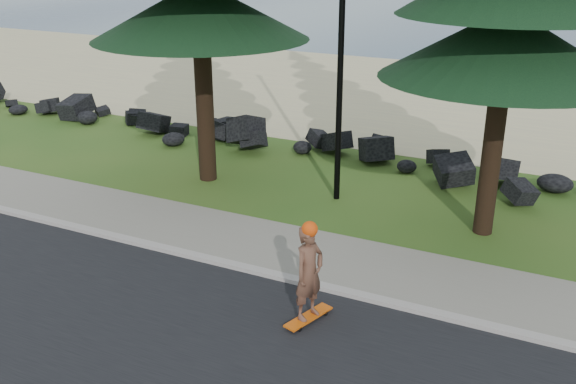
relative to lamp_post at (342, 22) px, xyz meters
The scene contains 8 objects.
ground 5.23m from the lamp_post, 90.00° to the right, with size 160.00×160.00×0.00m, color #2E591B.
kerb 5.79m from the lamp_post, 90.00° to the right, with size 160.00×0.20×0.10m, color #AAA199.
sidewalk 5.08m from the lamp_post, 90.00° to the right, with size 160.00×2.00×0.08m, color gray.
beach_sand 12.03m from the lamp_post, 90.00° to the left, with size 160.00×15.00×0.01m, color beige.
ocean 47.98m from the lamp_post, 90.00° to the left, with size 160.00×58.00×0.01m, color #3A5770.
seawall_boulders 4.78m from the lamp_post, 90.00° to the left, with size 60.00×2.40×1.10m, color black, non-canonical shape.
lamp_post is the anchor object (origin of this frame).
skateboarder 6.28m from the lamp_post, 73.04° to the right, with size 0.54×0.98×1.77m.
Camera 1 is at (5.16, -10.14, 5.85)m, focal length 40.00 mm.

